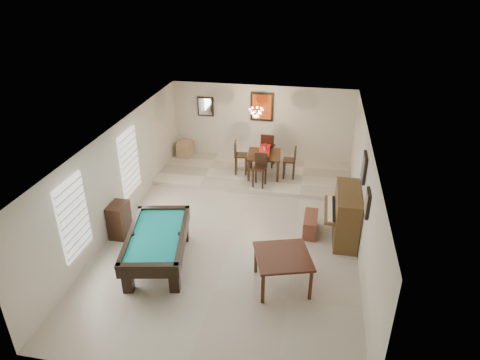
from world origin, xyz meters
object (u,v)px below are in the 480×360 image
(dining_chair_north, at_px, (268,149))
(dining_chair_west, at_px, (241,158))
(square_table, at_px, (282,270))
(chandelier, at_px, (256,110))
(pool_table, at_px, (158,249))
(apothecary_chest, at_px, (119,220))
(dining_table, at_px, (264,163))
(dining_chair_east, at_px, (289,163))
(upright_piano, at_px, (340,214))
(flower_vase, at_px, (265,147))
(piano_bench, at_px, (310,224))
(dining_chair_south, at_px, (259,171))
(corner_bench, at_px, (185,149))

(dining_chair_north, distance_m, dining_chair_west, 1.05)
(square_table, bearing_deg, chandelier, 105.04)
(pool_table, height_order, apothecary_chest, apothecary_chest)
(dining_table, distance_m, dining_chair_east, 0.79)
(upright_piano, relative_size, dining_chair_west, 1.46)
(flower_vase, distance_m, dining_chair_north, 0.82)
(pool_table, relative_size, square_table, 2.09)
(pool_table, height_order, piano_bench, pool_table)
(upright_piano, relative_size, dining_chair_north, 1.35)
(apothecary_chest, xyz_separation_m, dining_chair_south, (3.04, 3.04, 0.18))
(dining_chair_north, height_order, dining_chair_west, dining_chair_north)
(flower_vase, xyz_separation_m, dining_chair_east, (0.78, -0.02, -0.46))
(pool_table, height_order, dining_table, dining_table)
(apothecary_chest, xyz_separation_m, dining_table, (3.08, 3.80, 0.10))
(upright_piano, relative_size, dining_table, 1.52)
(upright_piano, xyz_separation_m, dining_chair_north, (-2.22, 3.59, 0.05))
(piano_bench, xyz_separation_m, dining_chair_south, (-1.60, 2.04, 0.38))
(piano_bench, bearing_deg, dining_chair_south, 128.04)
(dining_table, bearing_deg, piano_bench, -60.89)
(dining_chair_south, distance_m, dining_chair_west, 1.03)
(dining_table, relative_size, dining_chair_north, 0.89)
(corner_bench, bearing_deg, dining_chair_west, -24.86)
(dining_chair_west, bearing_deg, square_table, -166.54)
(dining_chair_west, bearing_deg, dining_chair_north, -53.13)
(square_table, distance_m, chandelier, 5.51)
(flower_vase, distance_m, chandelier, 1.17)
(dining_chair_north, bearing_deg, chandelier, 65.46)
(square_table, distance_m, dining_chair_north, 5.74)
(dining_chair_east, bearing_deg, chandelier, -96.99)
(corner_bench, bearing_deg, dining_chair_north, -5.44)
(dining_chair_south, bearing_deg, dining_table, 95.24)
(upright_piano, relative_size, chandelier, 2.56)
(chandelier, bearing_deg, dining_chair_west, -165.77)
(chandelier, bearing_deg, pool_table, -106.90)
(corner_bench, xyz_separation_m, chandelier, (2.59, -0.89, 1.83))
(dining_chair_north, bearing_deg, dining_chair_south, 91.03)
(pool_table, relative_size, flower_vase, 9.84)
(flower_vase, bearing_deg, apothecary_chest, -128.95)
(piano_bench, relative_size, dining_table, 0.85)
(dining_chair_north, xyz_separation_m, dining_chair_west, (-0.76, -0.72, -0.04))
(dining_chair_south, xyz_separation_m, dining_chair_east, (0.82, 0.74, -0.01))
(dining_chair_south, relative_size, dining_chair_west, 0.95)
(dining_table, distance_m, chandelier, 1.69)
(square_table, distance_m, dining_chair_east, 4.91)
(pool_table, bearing_deg, dining_chair_east, 50.27)
(piano_bench, bearing_deg, dining_chair_north, 113.49)
(dining_table, xyz_separation_m, dining_chair_east, (0.78, -0.02, 0.08))
(square_table, height_order, dining_chair_west, dining_chair_west)
(pool_table, xyz_separation_m, dining_chair_north, (1.79, 5.41, 0.31))
(pool_table, relative_size, dining_chair_west, 2.18)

